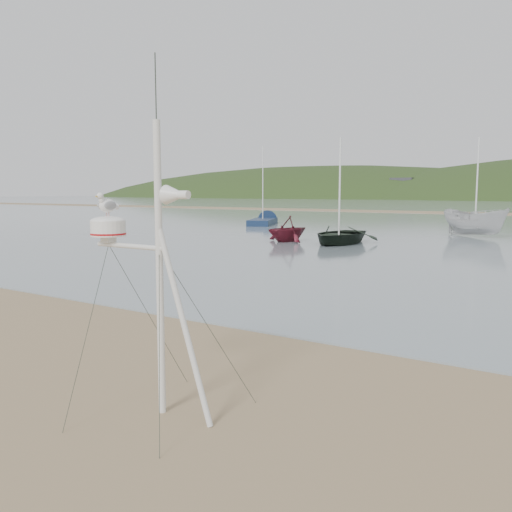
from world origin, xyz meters
The scene contains 6 objects.
ground centered at (0.00, 0.00, 0.00)m, with size 560.00×560.00×0.00m, color #826A4B.
mast_rig centered at (0.86, -0.17, 1.12)m, with size 2.06×2.20×4.65m.
boat_dark centered at (-6.97, 22.22, 2.42)m, with size 3.41×0.99×4.77m, color black.
boat_red centered at (-10.00, 21.76, 1.46)m, with size 2.46×1.50×2.85m, color maroon.
boat_white centered at (-1.75, 31.47, 2.49)m, with size 1.84×1.89×4.90m, color silver.
sailboat_blue_near centered at (-20.78, 36.37, 0.30)m, with size 4.69×7.64×7.47m.
Camera 1 is at (5.80, -5.20, 2.93)m, focal length 38.00 mm.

